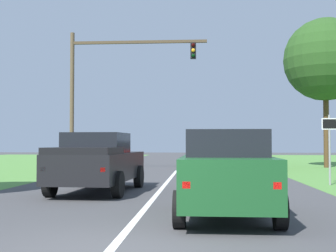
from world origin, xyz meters
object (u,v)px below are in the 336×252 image
Objects in this scene: keep_moving_sign at (330,140)px; red_suv_near at (226,171)px; oak_tree_right at (325,60)px; crossing_suv_far at (231,154)px; traffic_light at (107,79)px; pickup_truck_lead at (98,162)px.

red_suv_near is at bearing -118.99° from keep_moving_sign.
oak_tree_right is (7.74, 20.85, 6.13)m from red_suv_near.
red_suv_near is at bearing -94.20° from crossing_suv_far.
keep_moving_sign is at bearing -37.59° from traffic_light.
oak_tree_right reaches higher than pickup_truck_lead.
keep_moving_sign is (8.36, 3.17, 0.73)m from pickup_truck_lead.
traffic_light is (-5.91, 15.95, 4.30)m from red_suv_near.
oak_tree_right is (13.66, 4.90, 1.83)m from traffic_light.
keep_moving_sign is (10.34, -7.96, -3.57)m from traffic_light.
red_suv_near is at bearing -110.38° from oak_tree_right.
pickup_truck_lead is 1.16× the size of crossing_suv_far.
crossing_suv_far is (5.36, 14.66, -0.09)m from pickup_truck_lead.
traffic_light is 1.71× the size of crossing_suv_far.
oak_tree_right reaches higher than keep_moving_sign.
red_suv_near is 1.64× the size of keep_moving_sign.
crossing_suv_far is at bearing 69.92° from pickup_truck_lead.
oak_tree_right is (11.67, 16.03, 6.14)m from pickup_truck_lead.
pickup_truck_lead is at bearing -126.07° from oak_tree_right.
pickup_truck_lead is 15.61m from crossing_suv_far.
traffic_light reaches higher than crossing_suv_far.
oak_tree_right reaches higher than traffic_light.
traffic_light is at bearing -154.31° from crossing_suv_far.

